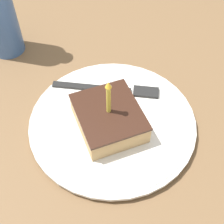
% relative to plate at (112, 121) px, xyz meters
% --- Properties ---
extents(ground_plane, '(2.40, 2.40, 0.04)m').
position_rel_plate_xyz_m(ground_plane, '(0.01, 0.00, -0.03)').
color(ground_plane, brown).
rests_on(ground_plane, ground).
extents(plate, '(0.28, 0.28, 0.01)m').
position_rel_plate_xyz_m(plate, '(0.00, 0.00, 0.00)').
color(plate, white).
rests_on(plate, ground_plane).
extents(cake_slice, '(0.10, 0.11, 0.10)m').
position_rel_plate_xyz_m(cake_slice, '(0.01, 0.01, 0.03)').
color(cake_slice, tan).
rests_on(cake_slice, plate).
extents(fork, '(0.17, 0.11, 0.00)m').
position_rel_plate_xyz_m(fork, '(-0.03, -0.06, 0.01)').
color(fork, '#262626').
rests_on(fork, plate).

